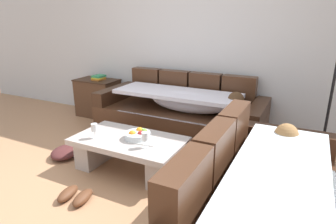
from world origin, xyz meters
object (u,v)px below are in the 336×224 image
(wine_glass_near_left, at_px, (94,128))
(open_magazine, at_px, (144,140))
(couch_near_window, at_px, (261,206))
(couch_along_wall, at_px, (182,115))
(floor_lamp, at_px, (331,67))
(fruit_bowl, at_px, (138,135))
(coffee_table, at_px, (129,150))
(pair_of_shoes, at_px, (75,196))
(crumpled_garment, at_px, (65,152))
(wine_glass_near_right, at_px, (145,137))
(book_stack_on_cabinet, at_px, (99,78))
(side_cabinet, at_px, (98,98))

(wine_glass_near_left, height_order, open_magazine, wine_glass_near_left)
(wine_glass_near_left, bearing_deg, couch_near_window, -11.04)
(couch_along_wall, xyz_separation_m, floor_lamp, (1.73, 0.11, 0.78))
(couch_along_wall, relative_size, fruit_bowl, 8.25)
(coffee_table, height_order, open_magazine, open_magazine)
(pair_of_shoes, distance_m, crumpled_garment, 0.97)
(coffee_table, height_order, fruit_bowl, fruit_bowl)
(wine_glass_near_right, xyz_separation_m, open_magazine, (-0.10, 0.14, -0.11))
(book_stack_on_cabinet, bearing_deg, open_magazine, -38.23)
(couch_along_wall, relative_size, wine_glass_near_left, 13.91)
(coffee_table, relative_size, side_cabinet, 1.67)
(couch_along_wall, relative_size, side_cabinet, 3.21)
(open_magazine, bearing_deg, crumpled_garment, 177.76)
(open_magazine, distance_m, side_cabinet, 2.19)
(side_cabinet, relative_size, pair_of_shoes, 2.17)
(fruit_bowl, bearing_deg, floor_lamp, 34.00)
(fruit_bowl, height_order, floor_lamp, floor_lamp)
(open_magazine, bearing_deg, floor_lamp, 28.35)
(couch_along_wall, height_order, fruit_bowl, couch_along_wall)
(open_magazine, bearing_deg, couch_near_window, -29.88)
(open_magazine, xyz_separation_m, pair_of_shoes, (-0.33, -0.72, -0.34))
(coffee_table, bearing_deg, wine_glass_near_right, -23.72)
(wine_glass_near_right, bearing_deg, wine_glass_near_left, -176.72)
(book_stack_on_cabinet, bearing_deg, wine_glass_near_right, -39.45)
(couch_near_window, relative_size, coffee_table, 1.69)
(wine_glass_near_right, distance_m, crumpled_garment, 1.25)
(wine_glass_near_left, xyz_separation_m, wine_glass_near_right, (0.61, 0.04, 0.00))
(wine_glass_near_left, bearing_deg, floor_lamp, 32.47)
(fruit_bowl, distance_m, pair_of_shoes, 0.87)
(wine_glass_near_right, relative_size, crumpled_garment, 0.42)
(side_cabinet, distance_m, pair_of_shoes, 2.51)
(couch_along_wall, bearing_deg, floor_lamp, 3.77)
(couch_along_wall, distance_m, pair_of_shoes, 1.87)
(coffee_table, distance_m, wine_glass_near_left, 0.45)
(pair_of_shoes, bearing_deg, couch_near_window, 6.75)
(floor_lamp, relative_size, pair_of_shoes, 5.89)
(side_cabinet, height_order, pair_of_shoes, side_cabinet)
(crumpled_garment, bearing_deg, pair_of_shoes, -39.44)
(fruit_bowl, distance_m, floor_lamp, 2.24)
(wine_glass_near_left, height_order, pair_of_shoes, wine_glass_near_left)
(book_stack_on_cabinet, distance_m, pair_of_shoes, 2.54)
(wine_glass_near_left, distance_m, wine_glass_near_right, 0.61)
(couch_near_window, distance_m, wine_glass_near_left, 1.85)
(coffee_table, distance_m, wine_glass_near_right, 0.40)
(couch_near_window, distance_m, book_stack_on_cabinet, 3.53)
(couch_near_window, xyz_separation_m, floor_lamp, (0.38, 1.75, 0.78))
(open_magazine, height_order, side_cabinet, side_cabinet)
(fruit_bowl, bearing_deg, pair_of_shoes, -107.28)
(book_stack_on_cabinet, distance_m, floor_lamp, 3.39)
(open_magazine, height_order, book_stack_on_cabinet, book_stack_on_cabinet)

